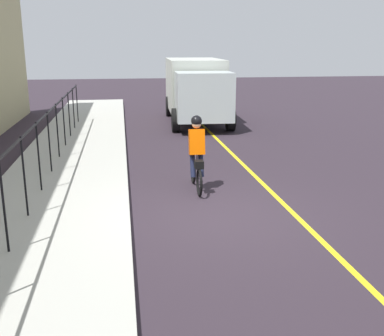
{
  "coord_description": "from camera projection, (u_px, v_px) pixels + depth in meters",
  "views": [
    {
      "loc": [
        -8.78,
        1.87,
        3.43
      ],
      "look_at": [
        0.13,
        0.51,
        1.0
      ],
      "focal_mm": 43.03,
      "sensor_mm": 36.0,
      "label": 1
    }
  ],
  "objects": [
    {
      "name": "sidewalk",
      "position": [
        48.0,
        221.0,
        9.03
      ],
      "size": [
        40.0,
        3.2,
        0.15
      ],
      "primitive_type": "cube",
      "color": "#ABABA2",
      "rests_on": "ground"
    },
    {
      "name": "cyclist_lead",
      "position": [
        197.0,
        154.0,
        10.95
      ],
      "size": [
        1.71,
        0.37,
        1.83
      ],
      "rotation": [
        0.0,
        0.0,
        -0.02
      ],
      "color": "black",
      "rests_on": "ground"
    },
    {
      "name": "iron_fence",
      "position": [
        30.0,
        149.0,
        9.61
      ],
      "size": [
        21.62,
        0.04,
        1.6
      ],
      "color": "black",
      "rests_on": "sidewalk"
    },
    {
      "name": "lane_line_centre",
      "position": [
        291.0,
        211.0,
        9.78
      ],
      "size": [
        36.0,
        0.12,
        0.01
      ],
      "primitive_type": "cube",
      "color": "yellow",
      "rests_on": "ground"
    },
    {
      "name": "box_truck_background",
      "position": [
        196.0,
        87.0,
        20.73
      ],
      "size": [
        6.8,
        2.77,
        2.78
      ],
      "rotation": [
        0.0,
        0.0,
        3.1
      ],
      "color": "#B9BFB4",
      "rests_on": "ground"
    },
    {
      "name": "ground_plane",
      "position": [
        217.0,
        215.0,
        9.55
      ],
      "size": [
        80.0,
        80.0,
        0.0
      ],
      "primitive_type": "plane",
      "color": "#2C232B"
    }
  ]
}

